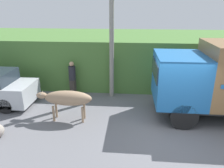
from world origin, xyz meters
TOP-DOWN VIEW (x-y plane):
  - ground_plane at (0.00, 0.00)m, footprint 60.00×60.00m
  - hillside_embankment at (0.00, 6.64)m, footprint 32.00×6.33m
  - building_backdrop at (-3.07, 4.96)m, footprint 5.21×2.70m
  - brown_cow at (-3.91, 0.57)m, footprint 2.19×0.59m
  - pedestrian_on_hill at (-4.36, 3.12)m, footprint 0.43×0.43m
  - utility_pole at (-2.39, 3.12)m, footprint 0.90×0.22m

SIDE VIEW (x-z plane):
  - ground_plane at x=0.00m, z-range 0.00..0.00m
  - brown_cow at x=-3.91m, z-range 0.31..1.54m
  - pedestrian_on_hill at x=-4.36m, z-range 0.09..1.83m
  - building_backdrop at x=-3.07m, z-range 0.01..2.60m
  - hillside_embankment at x=0.00m, z-range 0.00..2.63m
  - utility_pole at x=-2.39m, z-range 0.12..5.51m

